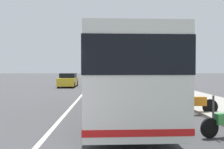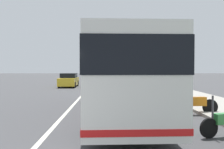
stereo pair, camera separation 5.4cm
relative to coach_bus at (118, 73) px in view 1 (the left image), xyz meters
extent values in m
cube|color=#9E998E|center=(1.49, -5.34, -1.75)|extent=(110.00, 3.60, 0.14)
cube|color=silver|center=(1.49, 2.36, -1.82)|extent=(110.00, 0.16, 0.01)
cube|color=silver|center=(0.00, 0.00, -0.08)|extent=(12.18, 2.82, 2.78)
cube|color=black|center=(0.00, 0.00, 0.52)|extent=(12.23, 2.86, 0.91)
cube|color=red|center=(0.00, 0.00, -1.22)|extent=(12.22, 2.85, 0.16)
cylinder|color=black|center=(3.85, 1.25, -1.32)|extent=(1.01, 0.33, 1.00)
cylinder|color=black|center=(3.91, -1.04, -1.32)|extent=(1.01, 0.33, 1.00)
cylinder|color=black|center=(-3.91, 1.04, -1.32)|extent=(1.01, 0.33, 1.00)
cylinder|color=black|center=(-3.85, -1.25, -1.32)|extent=(1.01, 0.33, 1.00)
cylinder|color=black|center=(-4.32, -2.46, -1.53)|extent=(0.25, 0.59, 0.59)
cylinder|color=#4C4C51|center=(-4.28, -2.58, -0.93)|extent=(0.06, 0.06, 0.70)
cylinder|color=black|center=(-0.49, -2.51, -1.48)|extent=(0.09, 0.68, 0.68)
cylinder|color=black|center=(-0.46, -4.07, -1.48)|extent=(0.09, 0.68, 0.68)
cube|color=orange|center=(-0.48, -3.29, -1.23)|extent=(0.26, 1.17, 0.39)
cylinder|color=#4C4C51|center=(-0.49, -2.63, -0.88)|extent=(0.06, 0.06, 0.70)
cube|color=gold|center=(15.38, -0.21, -1.23)|extent=(4.55, 2.15, 0.83)
cube|color=black|center=(15.38, -0.21, -0.53)|extent=(2.54, 1.87, 0.56)
cylinder|color=black|center=(16.79, 0.73, -1.50)|extent=(0.65, 0.26, 0.64)
cylinder|color=black|center=(16.90, -0.97, -1.50)|extent=(0.65, 0.26, 0.64)
cylinder|color=black|center=(13.86, 0.55, -1.50)|extent=(0.65, 0.26, 0.64)
cylinder|color=black|center=(13.97, -1.16, -1.50)|extent=(0.65, 0.26, 0.64)
cube|color=gold|center=(17.18, 4.68, -1.22)|extent=(4.57, 1.80, 0.83)
cube|color=black|center=(17.33, 4.68, -0.55)|extent=(2.42, 1.65, 0.51)
cylinder|color=black|center=(15.68, 3.86, -1.50)|extent=(0.64, 0.22, 0.64)
cylinder|color=black|center=(15.67, 5.49, -1.50)|extent=(0.64, 0.22, 0.64)
cylinder|color=black|center=(18.69, 3.87, -1.50)|extent=(0.64, 0.22, 0.64)
cylinder|color=black|center=(18.68, 5.50, -1.50)|extent=(0.64, 0.22, 0.64)
cube|color=#2D7238|center=(31.69, 0.08, -1.27)|extent=(4.52, 2.14, 0.74)
cube|color=black|center=(31.73, 0.09, -0.60)|extent=(2.35, 1.83, 0.60)
cylinder|color=black|center=(33.08, 1.02, -1.50)|extent=(0.65, 0.27, 0.64)
cylinder|color=black|center=(33.20, -0.63, -1.50)|extent=(0.65, 0.27, 0.64)
cylinder|color=black|center=(30.18, 0.80, -1.50)|extent=(0.65, 0.27, 0.64)
cylinder|color=black|center=(30.31, -0.85, -1.50)|extent=(0.65, 0.27, 0.64)
cube|color=gray|center=(37.52, 0.19, -1.25)|extent=(4.40, 1.99, 0.79)
cube|color=black|center=(37.25, 0.18, -0.61)|extent=(2.11, 1.73, 0.48)
cylinder|color=black|center=(38.90, 1.07, -1.50)|extent=(0.65, 0.25, 0.64)
cylinder|color=black|center=(38.99, -0.53, -1.50)|extent=(0.65, 0.25, 0.64)
cylinder|color=black|center=(36.06, 0.92, -1.50)|extent=(0.65, 0.25, 0.64)
cylinder|color=black|center=(36.14, -0.68, -1.50)|extent=(0.65, 0.25, 0.64)
camera|label=1|loc=(-11.73, 0.59, 0.21)|focal=41.49mm
camera|label=2|loc=(-11.73, 0.54, 0.21)|focal=41.49mm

